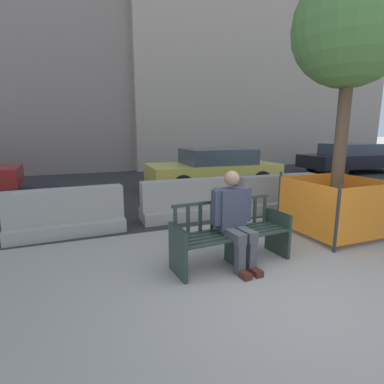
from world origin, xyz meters
name	(u,v)px	position (x,y,z in m)	size (l,w,h in m)	color
ground_plane	(293,292)	(0.00, 0.00, 0.00)	(200.00, 200.00, 0.00)	gray
street_asphalt	(138,180)	(0.00, 8.70, 0.00)	(120.00, 12.00, 0.01)	#28282B
street_bench	(231,236)	(-0.30, 0.96, 0.40)	(1.72, 0.64, 0.88)	#28382D
seated_person	(234,217)	(-0.29, 0.90, 0.69)	(0.59, 0.74, 1.31)	#383D4C
jersey_barrier_centre	(188,203)	(-0.05, 3.29, 0.34)	(2.01, 0.71, 0.84)	#9E998E
jersey_barrier_left	(67,216)	(-2.44, 3.15, 0.34)	(2.02, 0.75, 0.84)	#9E998E
jersey_barrier_right	(277,196)	(2.15, 3.13, 0.34)	(2.00, 0.68, 0.84)	gray
street_tree	(352,29)	(2.06, 1.39, 3.45)	(1.90, 1.90, 4.44)	brown
construction_fence	(335,204)	(2.06, 1.39, 0.54)	(1.42, 1.42, 1.08)	#2D2D33
car_taxi_near	(214,168)	(1.93, 6.12, 0.66)	(4.20, 2.12, 1.29)	#DBC64C
car_sedan_far	(352,158)	(9.45, 7.37, 0.66)	(4.81, 2.18, 1.30)	black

